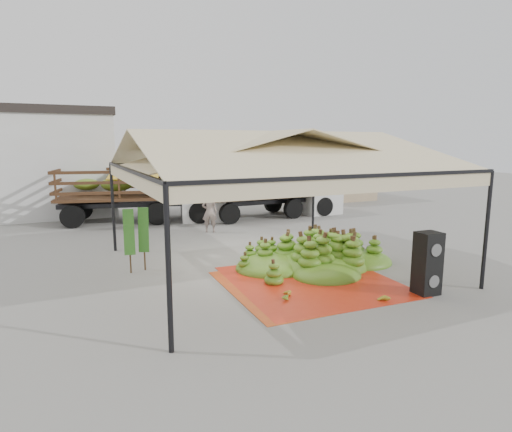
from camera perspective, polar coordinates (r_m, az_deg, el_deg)
name	(u,v)px	position (r m, az deg, el deg)	size (l,w,h in m)	color
ground	(271,267)	(12.93, 2.00, -6.77)	(90.00, 90.00, 0.00)	slate
canopy_tent	(272,156)	(12.41, 2.09, 8.00)	(8.10, 8.10, 4.00)	black
building_tan	(317,167)	(28.72, 8.20, 6.43)	(6.30, 5.30, 4.10)	tan
tarp_left	(308,284)	(11.47, 6.92, -8.98)	(4.21, 4.01, 0.01)	#C84F12
tarp_right	(312,281)	(11.71, 7.51, -8.60)	(4.15, 4.36, 0.01)	red
banana_heap	(320,248)	(13.05, 8.52, -4.24)	(5.11, 4.20, 1.10)	#327017
hand_yellow_a	(285,292)	(10.58, 3.92, -10.12)	(0.37, 0.31, 0.17)	gold
hand_yellow_b	(384,299)	(10.57, 16.64, -10.50)	(0.39, 0.32, 0.18)	#AFA123
hand_red_a	(316,272)	(12.15, 7.97, -7.43)	(0.47, 0.38, 0.21)	#562113
hand_red_b	(332,267)	(12.76, 10.04, -6.69)	(0.43, 0.35, 0.19)	#5C2C15
hand_green	(282,296)	(10.32, 3.50, -10.61)	(0.38, 0.31, 0.17)	#4D7217
hanging_bunches	(310,180)	(12.25, 7.17, 4.73)	(1.74, 0.24, 0.20)	#587A19
speaker_stack	(427,263)	(11.28, 21.88, -5.87)	(0.58, 0.51, 1.55)	black
banana_leaves	(140,274)	(12.66, -15.20, -7.48)	(0.96, 1.36, 3.70)	#206E1D
vendor	(210,212)	(17.78, -6.21, 0.54)	(0.62, 0.41, 1.70)	gray
truck_left	(150,187)	(20.84, -13.97, 3.72)	(7.92, 4.17, 2.59)	#472B17
truck_right	(278,186)	(21.73, 2.94, 3.96)	(7.11, 2.58, 2.43)	#4D3119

